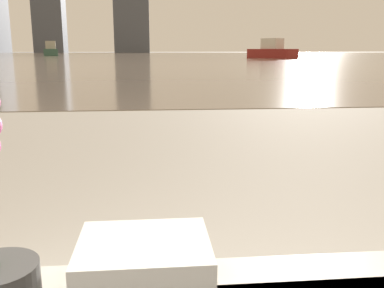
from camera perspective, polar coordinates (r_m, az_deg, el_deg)
The scene contains 4 objects.
towel_stack at distance 0.83m, azimuth -6.35°, elevation -16.46°, with size 0.24×0.20×0.12m.
harbor_water at distance 61.87m, azimuth -5.26°, elevation 11.61°, with size 180.00×110.00×0.01m.
harbor_boat_0 at distance 47.25m, azimuth 10.61°, elevation 12.06°, with size 4.64×5.61×2.06m.
harbor_boat_3 at distance 66.04m, azimuth -18.29°, elevation 11.74°, with size 2.98×5.81×2.08m.
Camera 1 is at (-0.28, 0.14, 0.96)m, focal length 40.00 mm.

